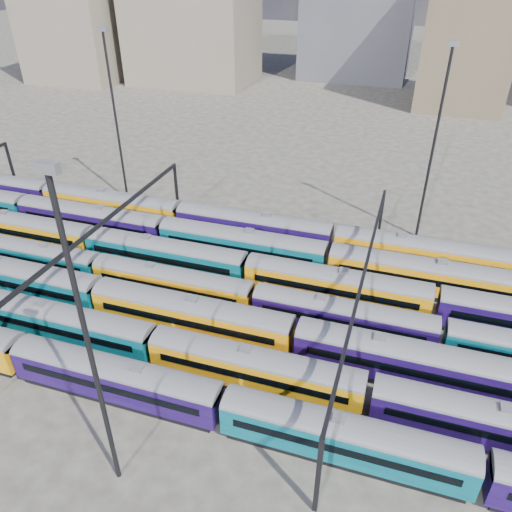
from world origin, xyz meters
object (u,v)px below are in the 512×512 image
(rake_1, at_px, (369,392))
(rake_2, at_px, (191,313))
(rake_0, at_px, (344,435))
(mast_2, at_px, (87,338))

(rake_1, bearing_deg, rake_2, 165.06)
(rake_0, relative_size, mast_2, 3.94)
(rake_1, distance_m, rake_2, 19.40)
(rake_2, bearing_deg, rake_1, -14.94)
(rake_0, distance_m, rake_2, 20.13)
(rake_1, height_order, mast_2, mast_2)
(rake_2, height_order, mast_2, mast_2)
(rake_0, relative_size, rake_1, 0.83)
(rake_2, relative_size, mast_2, 5.97)
(rake_2, bearing_deg, rake_0, -29.78)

